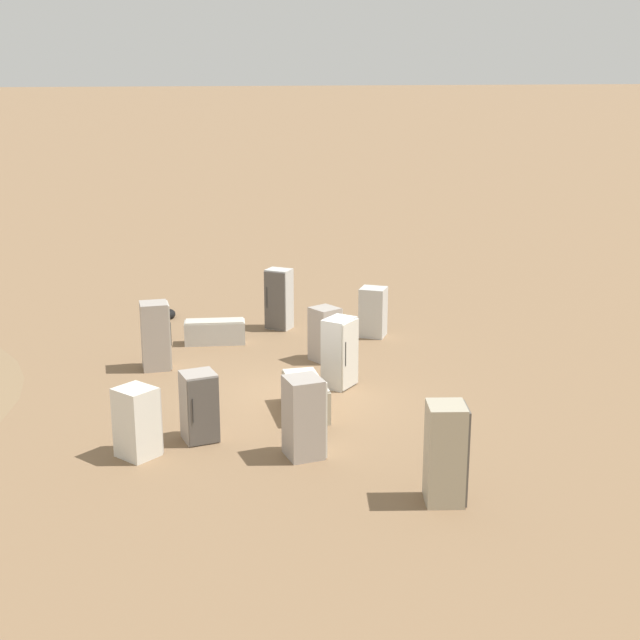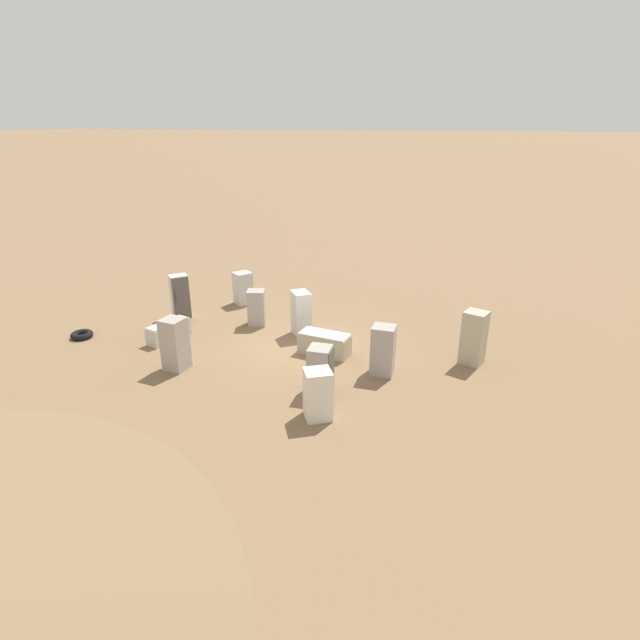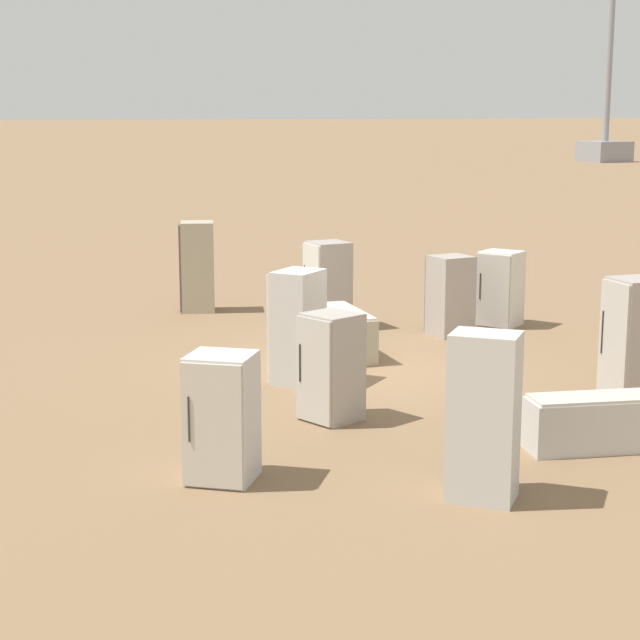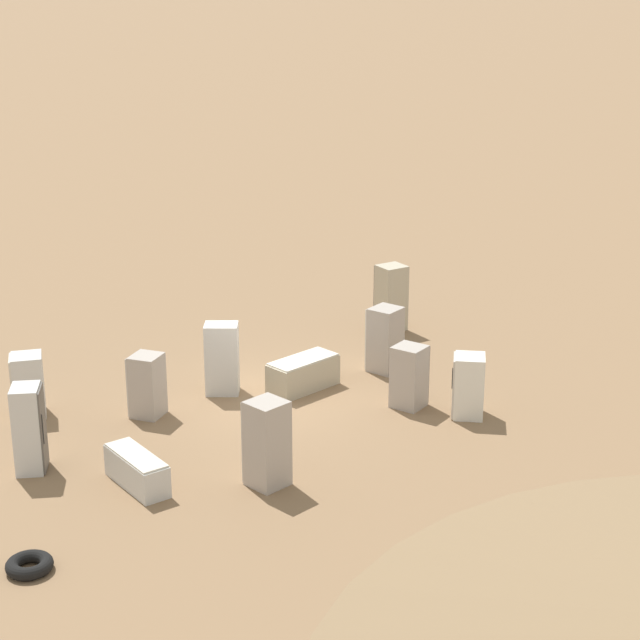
% 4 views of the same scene
% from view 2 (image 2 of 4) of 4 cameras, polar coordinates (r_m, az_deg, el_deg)
% --- Properties ---
extents(ground_plane, '(1000.00, 1000.00, 0.00)m').
position_cam_2_polar(ground_plane, '(18.32, -2.41, -3.09)').
color(ground_plane, '#846647').
extents(discarded_fridge_0, '(0.74, 0.76, 1.48)m').
position_cam_2_polar(discarded_fridge_0, '(15.05, 0.05, -5.74)').
color(discarded_fridge_0, '#A89E93').
rests_on(discarded_fridge_0, ground_plane).
extents(discarded_fridge_1, '(1.80, 0.95, 0.69)m').
position_cam_2_polar(discarded_fridge_1, '(19.64, -16.91, -1.22)').
color(discarded_fridge_1, silver).
rests_on(discarded_fridge_1, ground_plane).
extents(discarded_fridge_2, '(0.77, 0.76, 1.66)m').
position_cam_2_polar(discarded_fridge_2, '(16.23, 7.22, -3.44)').
color(discarded_fridge_2, '#A89E93').
rests_on(discarded_fridge_2, ground_plane).
extents(discarded_fridge_3, '(0.91, 0.91, 1.83)m').
position_cam_2_polar(discarded_fridge_3, '(21.60, -15.70, 2.61)').
color(discarded_fridge_3, silver).
rests_on(discarded_fridge_3, ground_plane).
extents(discarded_fridge_4, '(0.99, 0.97, 1.74)m').
position_cam_2_polar(discarded_fridge_4, '(19.06, -2.15, 0.75)').
color(discarded_fridge_4, silver).
rests_on(discarded_fridge_4, ground_plane).
extents(discarded_fridge_5, '(0.78, 0.75, 1.78)m').
position_cam_2_polar(discarded_fridge_5, '(17.07, -16.22, -2.65)').
color(discarded_fridge_5, '#A89E93').
rests_on(discarded_fridge_5, ground_plane).
extents(discarded_fridge_6, '(0.94, 1.86, 0.79)m').
position_cam_2_polar(discarded_fridge_6, '(17.63, 0.51, -2.71)').
color(discarded_fridge_6, '#B2A88E').
rests_on(discarded_fridge_6, ground_plane).
extents(discarded_fridge_7, '(0.98, 0.98, 1.45)m').
position_cam_2_polar(discarded_fridge_7, '(13.83, -0.26, -8.47)').
color(discarded_fridge_7, silver).
rests_on(discarded_fridge_7, ground_plane).
extents(discarded_fridge_8, '(0.99, 1.00, 1.45)m').
position_cam_2_polar(discarded_fridge_8, '(22.72, -8.80, 3.62)').
color(discarded_fridge_8, silver).
rests_on(discarded_fridge_8, ground_plane).
extents(discarded_fridge_9, '(0.89, 0.88, 1.86)m').
position_cam_2_polar(discarded_fridge_9, '(17.55, 17.19, -1.94)').
color(discarded_fridge_9, '#B2A88E').
rests_on(discarded_fridge_9, ground_plane).
extents(discarded_fridge_10, '(0.86, 0.86, 1.46)m').
position_cam_2_polar(discarded_fridge_10, '(20.21, -7.27, 1.42)').
color(discarded_fridge_10, '#A89E93').
rests_on(discarded_fridge_10, ground_plane).
extents(scrap_tire, '(0.81, 0.81, 0.23)m').
position_cam_2_polar(scrap_tire, '(21.11, -25.57, -1.53)').
color(scrap_tire, black).
rests_on(scrap_tire, ground_plane).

